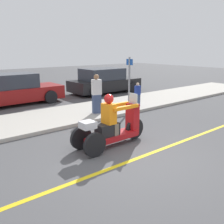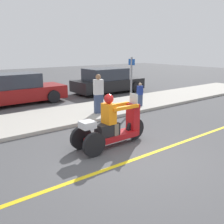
{
  "view_description": "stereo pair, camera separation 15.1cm",
  "coord_description": "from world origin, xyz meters",
  "px_view_note": "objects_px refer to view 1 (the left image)",
  "views": [
    {
      "loc": [
        -3.98,
        -4.05,
        2.65
      ],
      "look_at": [
        0.15,
        1.06,
        0.97
      ],
      "focal_mm": 40.0,
      "sensor_mm": 36.0,
      "label": 1
    },
    {
      "loc": [
        -3.87,
        -4.14,
        2.65
      ],
      "look_at": [
        0.15,
        1.06,
        0.97
      ],
      "focal_mm": 40.0,
      "sensor_mm": 36.0,
      "label": 2
    }
  ],
  "objects_px": {
    "parked_car_lot_left": "(12,90)",
    "street_sign": "(129,82)",
    "motorcycle_trike": "(112,127)",
    "spectator_by_tree": "(137,95)",
    "spectator_end_of_line": "(97,95)",
    "parked_car_lot_right": "(104,81)"
  },
  "relations": [
    {
      "from": "parked_car_lot_right",
      "to": "spectator_by_tree",
      "type": "bearing_deg",
      "value": -107.47
    },
    {
      "from": "motorcycle_trike",
      "to": "parked_car_lot_left",
      "type": "relative_size",
      "value": 0.51
    },
    {
      "from": "parked_car_lot_left",
      "to": "street_sign",
      "type": "relative_size",
      "value": 2.08
    },
    {
      "from": "spectator_by_tree",
      "to": "parked_car_lot_left",
      "type": "height_order",
      "value": "parked_car_lot_left"
    },
    {
      "from": "motorcycle_trike",
      "to": "spectator_by_tree",
      "type": "xyz_separation_m",
      "value": [
        3.73,
        2.78,
        0.09
      ]
    },
    {
      "from": "spectator_by_tree",
      "to": "street_sign",
      "type": "relative_size",
      "value": 0.48
    },
    {
      "from": "spectator_by_tree",
      "to": "spectator_end_of_line",
      "type": "bearing_deg",
      "value": 177.79
    },
    {
      "from": "parked_car_lot_right",
      "to": "street_sign",
      "type": "height_order",
      "value": "street_sign"
    },
    {
      "from": "spectator_by_tree",
      "to": "spectator_end_of_line",
      "type": "height_order",
      "value": "spectator_end_of_line"
    },
    {
      "from": "parked_car_lot_left",
      "to": "motorcycle_trike",
      "type": "bearing_deg",
      "value": -86.74
    },
    {
      "from": "motorcycle_trike",
      "to": "street_sign",
      "type": "distance_m",
      "value": 3.8
    },
    {
      "from": "spectator_by_tree",
      "to": "spectator_end_of_line",
      "type": "relative_size",
      "value": 0.68
    },
    {
      "from": "spectator_end_of_line",
      "to": "spectator_by_tree",
      "type": "bearing_deg",
      "value": -2.21
    },
    {
      "from": "parked_car_lot_left",
      "to": "street_sign",
      "type": "distance_m",
      "value": 5.79
    },
    {
      "from": "motorcycle_trike",
      "to": "parked_car_lot_left",
      "type": "xyz_separation_m",
      "value": [
        -0.41,
        7.14,
        0.17
      ]
    },
    {
      "from": "motorcycle_trike",
      "to": "parked_car_lot_left",
      "type": "distance_m",
      "value": 7.15
    },
    {
      "from": "motorcycle_trike",
      "to": "spectator_by_tree",
      "type": "relative_size",
      "value": 2.2
    },
    {
      "from": "spectator_end_of_line",
      "to": "parked_car_lot_right",
      "type": "bearing_deg",
      "value": 49.61
    },
    {
      "from": "spectator_by_tree",
      "to": "parked_car_lot_right",
      "type": "xyz_separation_m",
      "value": [
        1.33,
        4.23,
        0.08
      ]
    },
    {
      "from": "spectator_by_tree",
      "to": "street_sign",
      "type": "distance_m",
      "value": 1.19
    },
    {
      "from": "spectator_by_tree",
      "to": "street_sign",
      "type": "height_order",
      "value": "street_sign"
    },
    {
      "from": "parked_car_lot_left",
      "to": "parked_car_lot_right",
      "type": "relative_size",
      "value": 1.04
    }
  ]
}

